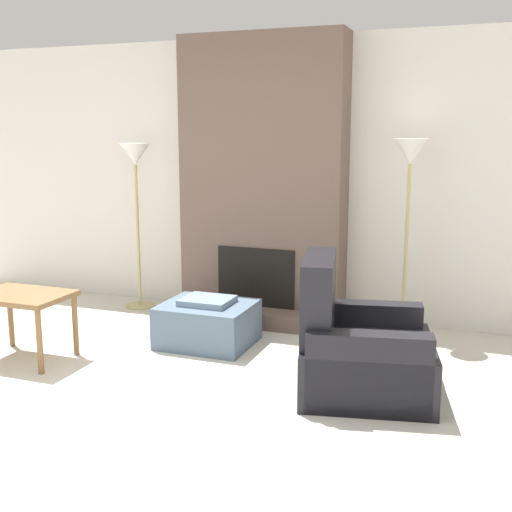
% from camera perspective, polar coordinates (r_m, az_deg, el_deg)
% --- Properties ---
extents(ground_plane, '(24.00, 24.00, 0.00)m').
position_cam_1_polar(ground_plane, '(3.98, -12.75, -15.23)').
color(ground_plane, beige).
extents(wall_back, '(6.94, 0.06, 2.60)m').
position_cam_1_polar(wall_back, '(6.15, 1.29, 6.90)').
color(wall_back, silver).
rests_on(wall_back, ground_plane).
extents(fireplace, '(1.53, 0.63, 2.60)m').
position_cam_1_polar(fireplace, '(5.94, 0.57, 6.26)').
color(fireplace, brown).
rests_on(fireplace, ground_plane).
extents(ottoman, '(0.73, 0.63, 0.40)m').
position_cam_1_polar(ottoman, '(5.35, -4.32, -5.96)').
color(ottoman, slate).
rests_on(ottoman, ground_plane).
extents(armchair, '(1.03, 1.04, 0.93)m').
position_cam_1_polar(armchair, '(4.44, 8.80, -8.47)').
color(armchair, black).
rests_on(armchair, ground_plane).
extents(side_table, '(0.71, 0.51, 0.53)m').
position_cam_1_polar(side_table, '(5.24, -20.06, -3.92)').
color(side_table, brown).
rests_on(side_table, ground_plane).
extents(floor_lamp_left, '(0.30, 0.30, 1.63)m').
position_cam_1_polar(floor_lamp_left, '(6.39, -10.65, 7.42)').
color(floor_lamp_left, tan).
rests_on(floor_lamp_left, ground_plane).
extents(floor_lamp_right, '(0.30, 0.30, 1.68)m').
position_cam_1_polar(floor_lamp_right, '(5.52, 13.49, 7.26)').
color(floor_lamp_right, tan).
rests_on(floor_lamp_right, ground_plane).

